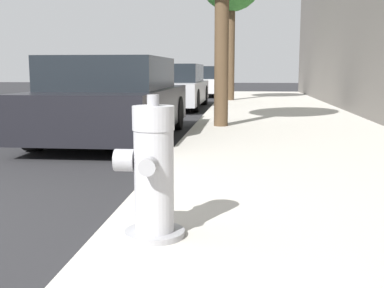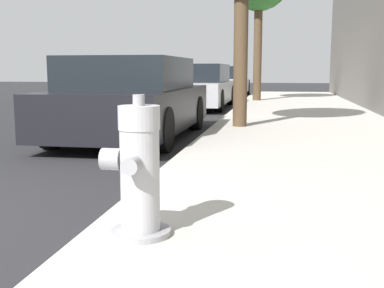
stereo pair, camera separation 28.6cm
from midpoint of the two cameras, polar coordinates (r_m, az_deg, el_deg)
The scene contains 5 objects.
sidewalk_slab at distance 2.92m, azimuth 23.11°, elevation -12.94°, with size 3.38×40.00×0.12m.
fire_hydrant at distance 2.85m, azimuth -3.48°, elevation -3.42°, with size 0.41×0.43×0.85m.
parked_car_near at distance 7.85m, azimuth -6.05°, elevation 5.28°, with size 1.82×4.17×1.30m.
parked_car_mid at distance 14.13m, azimuth 1.39°, elevation 6.79°, with size 1.74×4.52×1.27m.
parked_car_far at distance 20.78m, azimuth 4.40°, elevation 7.39°, with size 1.89×3.91×1.26m.
Camera 2 is at (2.95, -2.63, 1.10)m, focal length 45.00 mm.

